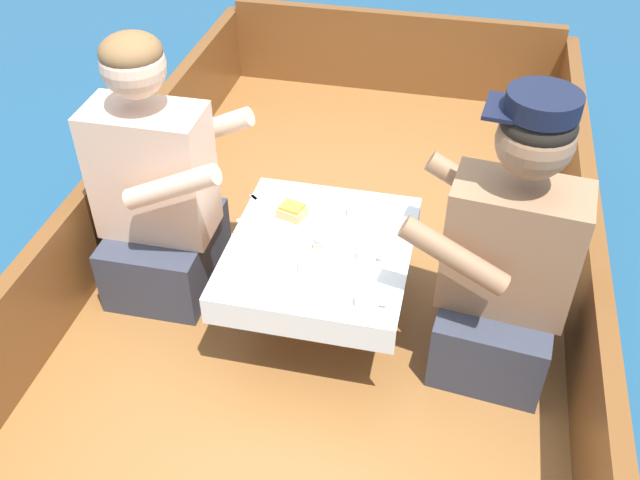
# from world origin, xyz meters

# --- Properties ---
(ground_plane) EXTENTS (60.00, 60.00, 0.00)m
(ground_plane) POSITION_xyz_m (0.00, 0.00, 0.00)
(ground_plane) COLOR navy
(boat_deck) EXTENTS (1.86, 3.63, 0.25)m
(boat_deck) POSITION_xyz_m (0.00, 0.00, 0.13)
(boat_deck) COLOR brown
(boat_deck) RESTS_ON ground_plane
(gunwale_port) EXTENTS (0.06, 3.63, 0.38)m
(gunwale_port) POSITION_xyz_m (-0.90, 0.00, 0.44)
(gunwale_port) COLOR brown
(gunwale_port) RESTS_ON boat_deck
(gunwale_starboard) EXTENTS (0.06, 3.63, 0.38)m
(gunwale_starboard) POSITION_xyz_m (0.90, 0.00, 0.44)
(gunwale_starboard) COLOR brown
(gunwale_starboard) RESTS_ON boat_deck
(bow_coaming) EXTENTS (1.74, 0.06, 0.44)m
(bow_coaming) POSITION_xyz_m (0.00, 1.78, 0.47)
(bow_coaming) COLOR brown
(bow_coaming) RESTS_ON boat_deck
(cockpit_table) EXTENTS (0.61, 0.68, 0.35)m
(cockpit_table) POSITION_xyz_m (0.00, -0.04, 0.56)
(cockpit_table) COLOR #B2B2B7
(cockpit_table) RESTS_ON boat_deck
(person_port) EXTENTS (0.52, 0.44, 1.00)m
(person_port) POSITION_xyz_m (-0.61, 0.04, 0.66)
(person_port) COLOR #333847
(person_port) RESTS_ON boat_deck
(person_starboard) EXTENTS (0.55, 0.49, 1.00)m
(person_starboard) POSITION_xyz_m (0.61, -0.07, 0.67)
(person_starboard) COLOR #333847
(person_starboard) RESTS_ON boat_deck
(plate_sandwich) EXTENTS (0.18, 0.18, 0.01)m
(plate_sandwich) POSITION_xyz_m (-0.13, 0.08, 0.60)
(plate_sandwich) COLOR white
(plate_sandwich) RESTS_ON cockpit_table
(plate_bread) EXTENTS (0.18, 0.18, 0.01)m
(plate_bread) POSITION_xyz_m (-0.14, -0.13, 0.60)
(plate_bread) COLOR white
(plate_bread) RESTS_ON cockpit_table
(sandwich) EXTENTS (0.11, 0.10, 0.05)m
(sandwich) POSITION_xyz_m (-0.13, 0.08, 0.63)
(sandwich) COLOR tan
(sandwich) RESTS_ON plate_sandwich
(bowl_port_near) EXTENTS (0.12, 0.12, 0.04)m
(bowl_port_near) POSITION_xyz_m (0.02, -0.17, 0.62)
(bowl_port_near) COLOR white
(bowl_port_near) RESTS_ON cockpit_table
(bowl_starboard_near) EXTENTS (0.14, 0.14, 0.04)m
(bowl_starboard_near) POSITION_xyz_m (0.13, 0.15, 0.62)
(bowl_starboard_near) COLOR white
(bowl_starboard_near) RESTS_ON cockpit_table
(coffee_cup_port) EXTENTS (0.10, 0.07, 0.05)m
(coffee_cup_port) POSITION_xyz_m (0.21, -0.29, 0.63)
(coffee_cup_port) COLOR white
(coffee_cup_port) RESTS_ON cockpit_table
(coffee_cup_starboard) EXTENTS (0.09, 0.06, 0.06)m
(coffee_cup_starboard) POSITION_xyz_m (0.17, -0.08, 0.63)
(coffee_cup_starboard) COLOR white
(coffee_cup_starboard) RESTS_ON cockpit_table
(tin_can) EXTENTS (0.07, 0.07, 0.05)m
(tin_can) POSITION_xyz_m (0.02, -0.06, 0.63)
(tin_can) COLOR silver
(tin_can) RESTS_ON cockpit_table
(utensil_fork_starboard) EXTENTS (0.14, 0.13, 0.00)m
(utensil_fork_starboard) POSITION_xyz_m (-0.26, 0.13, 0.60)
(utensil_fork_starboard) COLOR silver
(utensil_fork_starboard) RESTS_ON cockpit_table
(utensil_spoon_center) EXTENTS (0.10, 0.15, 0.01)m
(utensil_spoon_center) POSITION_xyz_m (-0.27, -0.01, 0.60)
(utensil_spoon_center) COLOR silver
(utensil_spoon_center) RESTS_ON cockpit_table
(utensil_spoon_port) EXTENTS (0.05, 0.17, 0.01)m
(utensil_spoon_port) POSITION_xyz_m (0.09, -0.01, 0.60)
(utensil_spoon_port) COLOR silver
(utensil_spoon_port) RESTS_ON cockpit_table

